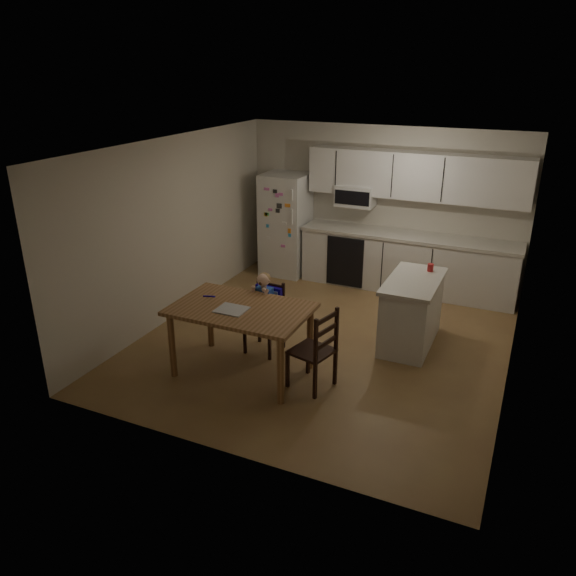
# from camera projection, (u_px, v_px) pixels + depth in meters

# --- Properties ---
(room) EXTENTS (4.52, 5.01, 2.51)m
(room) POSITION_uv_depth(u_px,v_px,m) (340.00, 240.00, 7.29)
(room) COLOR brown
(room) RESTS_ON ground
(refrigerator) EXTENTS (0.72, 0.70, 1.70)m
(refrigerator) POSITION_uv_depth(u_px,v_px,m) (286.00, 224.00, 9.44)
(refrigerator) COLOR silver
(refrigerator) RESTS_ON ground
(kitchen_run) EXTENTS (3.37, 0.62, 2.15)m
(kitchen_run) POSITION_uv_depth(u_px,v_px,m) (408.00, 236.00, 8.72)
(kitchen_run) COLOR silver
(kitchen_run) RESTS_ON ground
(kitchen_island) EXTENTS (0.63, 1.20, 0.89)m
(kitchen_island) POSITION_uv_depth(u_px,v_px,m) (411.00, 312.00, 7.12)
(kitchen_island) COLOR silver
(kitchen_island) RESTS_ON ground
(red_cup) EXTENTS (0.08, 0.08, 0.10)m
(red_cup) POSITION_uv_depth(u_px,v_px,m) (430.00, 268.00, 7.22)
(red_cup) COLOR red
(red_cup) RESTS_ON kitchen_island
(dining_table) EXTENTS (1.54, 0.99, 0.83)m
(dining_table) POSITION_uv_depth(u_px,v_px,m) (241.00, 316.00, 6.36)
(dining_table) COLOR brown
(dining_table) RESTS_ON ground
(napkin) EXTENTS (0.33, 0.29, 0.01)m
(napkin) POSITION_uv_depth(u_px,v_px,m) (232.00, 310.00, 6.24)
(napkin) COLOR #ABABB0
(napkin) RESTS_ON dining_table
(toddler_spoon) EXTENTS (0.12, 0.06, 0.02)m
(toddler_spoon) POSITION_uv_depth(u_px,v_px,m) (208.00, 296.00, 6.59)
(toddler_spoon) COLOR #1A0AAB
(toddler_spoon) RESTS_ON dining_table
(chair_booster) EXTENTS (0.42, 0.42, 1.04)m
(chair_booster) POSITION_uv_depth(u_px,v_px,m) (266.00, 304.00, 6.91)
(chair_booster) COLOR black
(chair_booster) RESTS_ON ground
(chair_side) EXTENTS (0.51, 0.51, 0.95)m
(chair_side) POSITION_uv_depth(u_px,v_px,m) (319.00, 346.00, 6.08)
(chair_side) COLOR black
(chair_side) RESTS_ON ground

